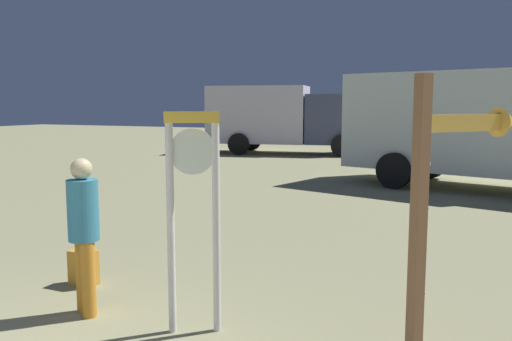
{
  "coord_description": "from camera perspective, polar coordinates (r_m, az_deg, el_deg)",
  "views": [
    {
      "loc": [
        3.3,
        -1.79,
        2.1
      ],
      "look_at": [
        0.33,
        4.81,
        1.2
      ],
      "focal_mm": 37.41,
      "sensor_mm": 36.0,
      "label": 1
    }
  ],
  "objects": [
    {
      "name": "backpack",
      "position": [
        6.64,
        -17.91,
        -9.87
      ],
      "size": [
        0.32,
        0.23,
        0.41
      ],
      "color": "gold",
      "rests_on": "ground_plane"
    },
    {
      "name": "standing_clock",
      "position": [
        4.86,
        -6.73,
        -2.81
      ],
      "size": [
        0.47,
        0.3,
        2.04
      ],
      "color": "silver",
      "rests_on": "ground_plane"
    },
    {
      "name": "arrow_sign",
      "position": [
        4.63,
        20.46,
        -0.39
      ],
      "size": [
        0.84,
        0.98,
        2.34
      ],
      "color": "#936442",
      "rests_on": "ground_plane"
    },
    {
      "name": "person_near_clock",
      "position": [
        5.56,
        -17.93,
        -5.91
      ],
      "size": [
        0.3,
        0.3,
        1.58
      ],
      "color": "orange",
      "rests_on": "ground_plane"
    },
    {
      "name": "box_truck_far",
      "position": [
        22.93,
        2.22,
        5.8
      ],
      "size": [
        6.53,
        3.4,
        2.86
      ],
      "color": "silver",
      "rests_on": "ground_plane"
    },
    {
      "name": "box_truck_near",
      "position": [
        14.27,
        22.1,
        4.52
      ],
      "size": [
        6.93,
        4.05,
        2.89
      ],
      "color": "silver",
      "rests_on": "ground_plane"
    }
  ]
}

